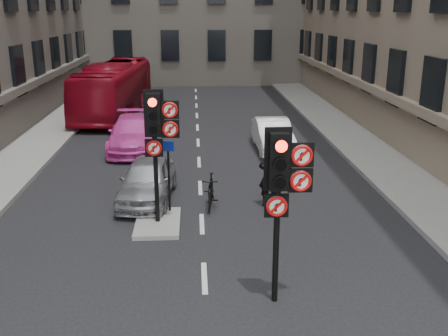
{
  "coord_description": "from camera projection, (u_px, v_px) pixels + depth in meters",
  "views": [
    {
      "loc": [
        -0.17,
        -8.3,
        5.71
      ],
      "look_at": [
        0.42,
        1.76,
        2.6
      ],
      "focal_mm": 42.0,
      "sensor_mm": 36.0,
      "label": 1
    }
  ],
  "objects": [
    {
      "name": "car_pink",
      "position": [
        133.0,
        133.0,
        21.71
      ],
      "size": [
        2.09,
        4.75,
        1.36
      ],
      "primitive_type": "imported",
      "rotation": [
        0.0,
        0.0,
        0.04
      ],
      "color": "#DF41AA",
      "rests_on": "ground"
    },
    {
      "name": "pavement_right",
      "position": [
        374.0,
        150.0,
        21.44
      ],
      "size": [
        3.0,
        50.0,
        0.16
      ],
      "primitive_type": "cube",
      "color": "gray",
      "rests_on": "ground"
    },
    {
      "name": "car_silver",
      "position": [
        147.0,
        180.0,
        16.01
      ],
      "size": [
        1.81,
        3.87,
        1.28
      ],
      "primitive_type": "imported",
      "rotation": [
        0.0,
        0.0,
        -0.08
      ],
      "color": "#9E9FA5",
      "rests_on": "ground"
    },
    {
      "name": "bus_red",
      "position": [
        114.0,
        89.0,
        28.67
      ],
      "size": [
        3.23,
        10.28,
        2.82
      ],
      "primitive_type": "imported",
      "rotation": [
        0.0,
        0.0,
        -0.09
      ],
      "color": "maroon",
      "rests_on": "ground"
    },
    {
      "name": "motorcycle",
      "position": [
        211.0,
        191.0,
        15.49
      ],
      "size": [
        0.61,
        1.65,
        0.97
      ],
      "primitive_type": "imported",
      "rotation": [
        0.0,
        0.0,
        -0.1
      ],
      "color": "black",
      "rests_on": "ground"
    },
    {
      "name": "ground",
      "position": [
        207.0,
        332.0,
        9.61
      ],
      "size": [
        120.0,
        120.0,
        0.0
      ],
      "primitive_type": "plane",
      "color": "black",
      "rests_on": "ground"
    },
    {
      "name": "signal_near",
      "position": [
        283.0,
        180.0,
        9.88
      ],
      "size": [
        0.91,
        0.4,
        3.58
      ],
      "color": "black",
      "rests_on": "ground"
    },
    {
      "name": "pavement_left",
      "position": [
        16.0,
        156.0,
        20.63
      ],
      "size": [
        3.0,
        50.0,
        0.16
      ],
      "primitive_type": "cube",
      "color": "gray",
      "rests_on": "ground"
    },
    {
      "name": "car_white",
      "position": [
        273.0,
        135.0,
        21.62
      ],
      "size": [
        1.39,
        3.9,
        1.28
      ],
      "primitive_type": "imported",
      "rotation": [
        0.0,
        0.0,
        0.01
      ],
      "color": "white",
      "rests_on": "ground"
    },
    {
      "name": "centre_island",
      "position": [
        158.0,
        223.0,
        14.29
      ],
      "size": [
        1.2,
        2.0,
        0.12
      ],
      "primitive_type": "cube",
      "color": "gray",
      "rests_on": "ground"
    },
    {
      "name": "info_sign",
      "position": [
        168.0,
        166.0,
        14.6
      ],
      "size": [
        0.35,
        0.14,
        2.06
      ],
      "rotation": [
        0.0,
        0.0,
        -0.21
      ],
      "color": "black",
      "rests_on": "centre_island"
    },
    {
      "name": "motorcyclist",
      "position": [
        270.0,
        176.0,
        15.41
      ],
      "size": [
        0.78,
        0.63,
        1.87
      ],
      "primitive_type": "imported",
      "rotation": [
        0.0,
        0.0,
        2.83
      ],
      "color": "black",
      "rests_on": "ground"
    },
    {
      "name": "signal_far",
      "position": [
        157.0,
        128.0,
        13.51
      ],
      "size": [
        0.91,
        0.4,
        3.58
      ],
      "color": "black",
      "rests_on": "centre_island"
    }
  ]
}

